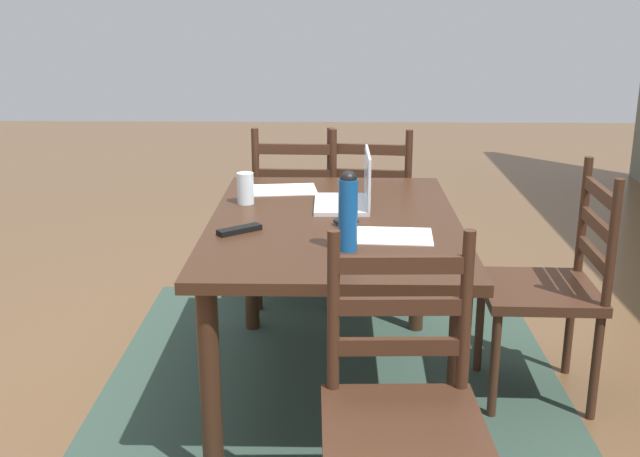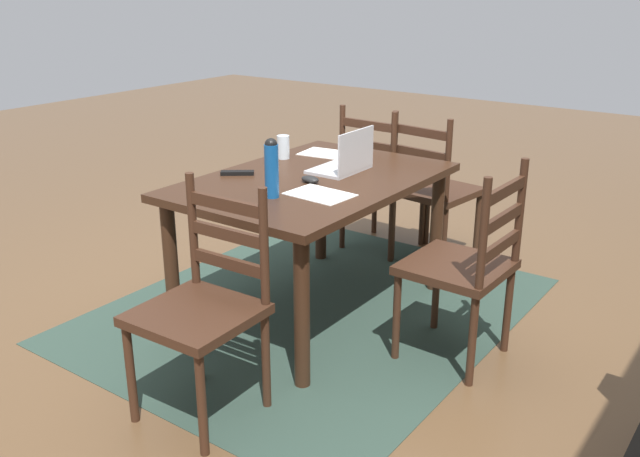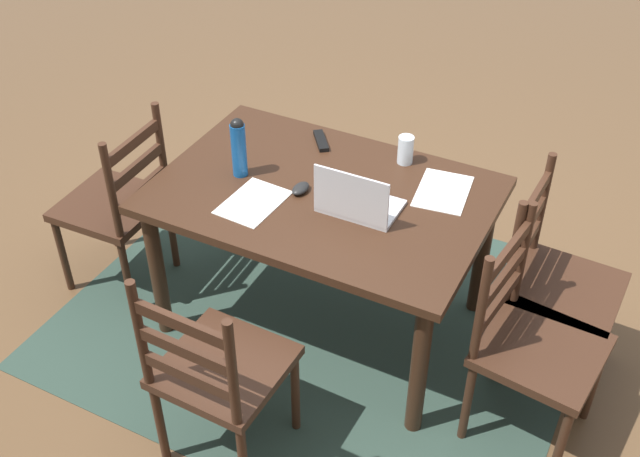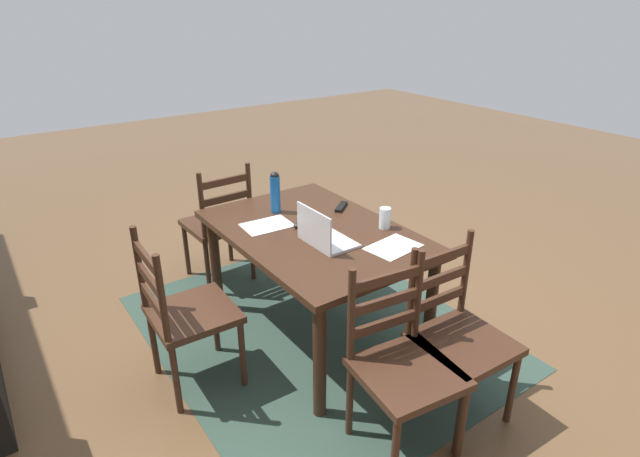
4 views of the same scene
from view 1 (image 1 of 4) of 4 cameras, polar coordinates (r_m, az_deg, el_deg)
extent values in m
plane|color=brown|center=(3.28, 0.99, -11.80)|extent=(14.00, 14.00, 0.00)
cube|color=#2D4238|center=(3.28, 0.99, -11.76)|extent=(2.32, 1.91, 0.01)
cube|color=#382114|center=(3.00, 1.06, 0.34)|extent=(1.41, 0.96, 0.04)
cylinder|color=#382114|center=(3.73, -5.08, -2.35)|extent=(0.07, 0.07, 0.70)
cylinder|color=#382114|center=(2.60, -8.05, -11.43)|extent=(0.07, 0.07, 0.70)
cylinder|color=#382114|center=(3.73, 7.21, -2.42)|extent=(0.07, 0.07, 0.70)
cylinder|color=#382114|center=(2.60, 9.99, -11.55)|extent=(0.07, 0.07, 0.70)
cube|color=#3D2316|center=(2.17, 6.16, -14.47)|extent=(0.45, 0.45, 0.04)
cylinder|color=#3D2316|center=(2.26, 10.59, -6.20)|extent=(0.04, 0.04, 0.50)
cylinder|color=#3D2316|center=(2.22, 0.86, -6.34)|extent=(0.04, 0.04, 0.50)
cube|color=#3D2316|center=(2.27, 5.70, -8.61)|extent=(0.04, 0.36, 0.05)
cube|color=#3D2316|center=(2.22, 5.79, -5.70)|extent=(0.04, 0.36, 0.05)
cube|color=#3D2316|center=(2.18, 5.89, -2.66)|extent=(0.04, 0.36, 0.05)
cube|color=#3D2316|center=(4.08, 3.78, 0.82)|extent=(0.49, 0.49, 0.04)
cylinder|color=#3D2316|center=(4.34, 1.43, -1.37)|extent=(0.04, 0.04, 0.43)
cylinder|color=#3D2316|center=(4.32, 6.45, -1.59)|extent=(0.04, 0.04, 0.43)
cylinder|color=#3D2316|center=(3.99, 0.77, -3.07)|extent=(0.04, 0.04, 0.43)
cylinder|color=#3D2316|center=(3.96, 6.24, -3.32)|extent=(0.04, 0.04, 0.43)
cylinder|color=#3D2316|center=(3.84, 0.78, 3.70)|extent=(0.04, 0.04, 0.50)
cylinder|color=#3D2316|center=(3.81, 6.46, 3.49)|extent=(0.04, 0.04, 0.50)
cube|color=#3D2316|center=(3.84, 3.58, 2.15)|extent=(0.07, 0.36, 0.05)
cube|color=#3D2316|center=(3.81, 3.62, 3.97)|extent=(0.07, 0.36, 0.05)
cube|color=#3D2316|center=(3.79, 3.65, 5.81)|extent=(0.07, 0.36, 0.05)
cube|color=#3D2316|center=(3.19, 15.75, -4.41)|extent=(0.45, 0.45, 0.04)
cylinder|color=#3D2316|center=(3.08, 12.67, -9.78)|extent=(0.04, 0.04, 0.43)
cylinder|color=#3D2316|center=(3.42, 11.63, -6.94)|extent=(0.04, 0.04, 0.43)
cylinder|color=#3D2316|center=(3.17, 19.55, -9.60)|extent=(0.04, 0.04, 0.43)
cylinder|color=#3D2316|center=(3.50, 17.83, -6.86)|extent=(0.04, 0.04, 0.43)
cylinder|color=#3D2316|center=(2.99, 20.64, -1.23)|extent=(0.04, 0.04, 0.50)
cylinder|color=#3D2316|center=(3.34, 18.74, 0.79)|extent=(0.04, 0.04, 0.50)
cube|color=#3D2316|center=(3.20, 19.46, -1.88)|extent=(0.36, 0.03, 0.05)
cube|color=#3D2316|center=(3.16, 19.68, 0.27)|extent=(0.36, 0.03, 0.05)
cube|color=#3D2316|center=(3.13, 19.90, 2.46)|extent=(0.36, 0.03, 0.05)
cube|color=#3D2316|center=(4.08, -1.61, 0.85)|extent=(0.46, 0.46, 0.04)
cylinder|color=#3D2316|center=(4.35, -3.86, -1.40)|extent=(0.04, 0.04, 0.43)
cylinder|color=#3D2316|center=(4.32, 1.16, -1.49)|extent=(0.04, 0.04, 0.43)
cylinder|color=#3D2316|center=(3.99, -4.54, -3.10)|extent=(0.04, 0.04, 0.43)
cylinder|color=#3D2316|center=(3.96, 0.93, -3.23)|extent=(0.04, 0.04, 0.43)
cylinder|color=#3D2316|center=(3.84, -4.73, 3.66)|extent=(0.04, 0.04, 0.50)
cylinder|color=#3D2316|center=(3.81, 0.96, 3.59)|extent=(0.04, 0.04, 0.50)
cube|color=#3D2316|center=(3.84, -1.88, 2.18)|extent=(0.04, 0.36, 0.05)
cube|color=#3D2316|center=(3.81, -1.90, 4.00)|extent=(0.04, 0.36, 0.05)
cube|color=#3D2316|center=(3.79, -1.92, 5.84)|extent=(0.04, 0.36, 0.05)
cube|color=silver|center=(3.18, 1.58, 1.79)|extent=(0.32, 0.22, 0.02)
cube|color=silver|center=(3.15, 3.52, 3.77)|extent=(0.32, 0.01, 0.21)
cube|color=#A5CCEA|center=(3.15, 3.42, 3.77)|extent=(0.30, 0.01, 0.19)
cylinder|color=#145199|center=(2.60, 2.06, 0.99)|extent=(0.06, 0.06, 0.25)
sphere|color=black|center=(2.57, 2.09, 3.63)|extent=(0.06, 0.06, 0.06)
cylinder|color=silver|center=(3.22, -5.49, 2.95)|extent=(0.07, 0.07, 0.13)
ellipsoid|color=black|center=(2.91, 1.93, 0.57)|extent=(0.06, 0.10, 0.03)
cube|color=black|center=(2.84, -5.93, -0.10)|extent=(0.14, 0.16, 0.02)
cube|color=white|center=(3.44, -2.76, 2.86)|extent=(0.25, 0.32, 0.00)
cube|color=white|center=(2.79, 5.22, -0.54)|extent=(0.23, 0.31, 0.00)
camera|label=2|loc=(2.02, 88.05, 3.97)|focal=39.06mm
camera|label=3|loc=(4.86, 34.92, 26.87)|focal=43.81mm
camera|label=4|loc=(5.47, 19.47, 20.83)|focal=28.81mm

